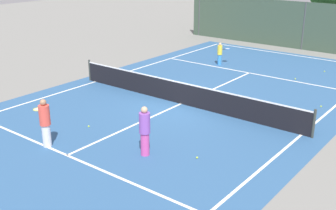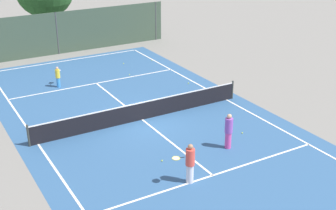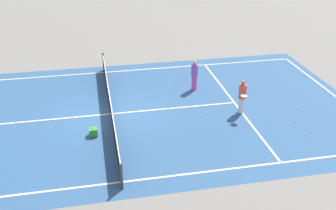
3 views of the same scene
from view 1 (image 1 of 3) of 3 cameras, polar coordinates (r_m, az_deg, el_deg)
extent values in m
plane|color=slate|center=(18.79, 1.77, 0.16)|extent=(80.00, 80.00, 0.00)
cube|color=#2D5684|center=(18.79, 1.77, 0.16)|extent=(13.00, 25.00, 0.00)
cube|color=white|center=(22.30, -9.71, 3.12)|extent=(0.10, 24.00, 0.01)
cube|color=white|center=(16.40, 17.50, -3.84)|extent=(0.10, 24.00, 0.01)
cube|color=white|center=(28.98, 16.04, 6.54)|extent=(11.00, 0.10, 0.01)
cube|color=white|center=(14.52, -13.43, -6.60)|extent=(11.00, 0.10, 0.01)
cube|color=white|center=(24.02, 10.86, 4.27)|extent=(11.00, 0.10, 0.01)
cube|color=white|center=(18.79, 1.77, 0.18)|extent=(0.10, 12.80, 0.01)
cylinder|color=#333833|center=(22.44, -10.49, 4.63)|extent=(0.10, 0.10, 1.10)
cylinder|color=#333833|center=(16.08, 19.03, -2.40)|extent=(0.10, 0.10, 1.10)
cube|color=black|center=(18.63, 1.79, 1.53)|extent=(11.80, 0.03, 0.95)
cube|color=white|center=(18.48, 1.81, 3.00)|extent=(11.80, 0.04, 0.05)
cube|color=#384C3D|center=(30.52, 17.80, 10.07)|extent=(18.00, 0.06, 3.20)
cylinder|color=#3F4447|center=(34.35, 4.23, 11.97)|extent=(0.12, 0.12, 3.20)
cylinder|color=#3F4447|center=(30.52, 17.80, 10.07)|extent=(0.12, 0.12, 3.20)
cylinder|color=brown|center=(34.68, 21.49, 10.18)|extent=(0.37, 0.37, 2.53)
cylinder|color=brown|center=(38.19, 11.66, 11.78)|extent=(0.36, 0.36, 2.34)
cylinder|color=#388CD8|center=(25.47, 6.94, 6.08)|extent=(0.23, 0.23, 0.62)
cylinder|color=yellow|center=(25.34, 6.99, 7.35)|extent=(0.28, 0.28, 0.54)
sphere|color=tan|center=(25.26, 7.03, 8.13)|extent=(0.17, 0.17, 0.17)
cylinder|color=black|center=(25.49, 7.55, 7.46)|extent=(0.11, 0.19, 0.03)
torus|color=blue|center=(25.63, 8.02, 7.50)|extent=(0.44, 0.44, 0.03)
cylinder|color=silver|center=(25.63, 8.02, 7.50)|extent=(0.37, 0.37, 0.00)
cylinder|color=#D14799|center=(14.04, -3.11, -5.24)|extent=(0.29, 0.29, 0.80)
cylinder|color=purple|center=(13.74, -3.17, -2.42)|extent=(0.36, 0.36, 0.70)
sphere|color=tan|center=(13.57, -3.21, -0.64)|extent=(0.22, 0.22, 0.22)
cylinder|color=silver|center=(15.20, -16.02, -3.97)|extent=(0.30, 0.30, 0.81)
cylinder|color=#E54C3F|center=(14.92, -16.29, -1.32)|extent=(0.37, 0.37, 0.70)
sphere|color=#A37556|center=(14.76, -16.47, 0.35)|extent=(0.22, 0.22, 0.22)
cylinder|color=black|center=(15.20, -16.77, -0.82)|extent=(0.20, 0.08, 0.03)
torus|color=yellow|center=(15.42, -17.11, -0.56)|extent=(0.40, 0.40, 0.03)
cylinder|color=silver|center=(15.42, -17.11, -0.56)|extent=(0.34, 0.34, 0.00)
cube|color=green|center=(20.50, -1.02, 2.41)|extent=(0.36, 0.36, 0.36)
sphere|color=#CCE533|center=(20.48, -1.18, 3.02)|extent=(0.07, 0.07, 0.07)
sphere|color=#CCE533|center=(20.44, -0.76, 2.98)|extent=(0.07, 0.07, 0.07)
sphere|color=#CCE533|center=(16.59, -10.61, -2.84)|extent=(0.07, 0.07, 0.07)
sphere|color=#CCE533|center=(23.35, 16.75, 3.38)|extent=(0.07, 0.07, 0.07)
sphere|color=#CCE533|center=(25.37, 20.32, 4.27)|extent=(0.07, 0.07, 0.07)
sphere|color=#CCE533|center=(13.96, 3.92, -7.08)|extent=(0.07, 0.07, 0.07)
sphere|color=#CCE533|center=(19.54, 19.89, -0.18)|extent=(0.07, 0.07, 0.07)
camera|label=2|loc=(21.25, -71.46, 17.27)|focal=49.07mm
camera|label=3|loc=(31.91, -26.26, 23.51)|focal=42.92mm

